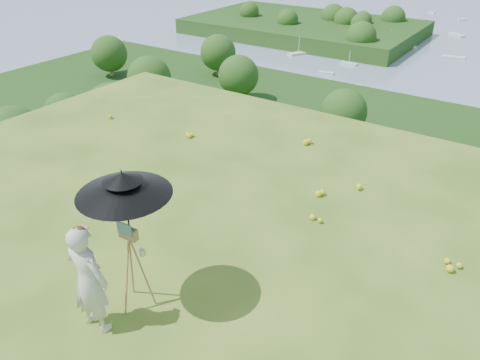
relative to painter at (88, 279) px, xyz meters
The scene contains 10 objects.
ground 1.91m from the painter, 108.24° to the left, with size 14.00×14.00×0.00m, color #3D641C.
forest_slope 47.23m from the painter, 90.85° to the left, with size 140.00×56.00×22.00m, color #10330E.
shoreline_tier 85.02m from the painter, 90.41° to the left, with size 170.00×28.00×8.00m, color #685F53.
peninsula 176.44m from the painter, 115.75° to the left, with size 90.00×60.00×12.00m, color #10330E, non-canonical shape.
slope_trees 39.91m from the painter, 90.85° to the left, with size 110.00×50.00×6.00m, color #1E4715, non-canonical shape.
wildflowers 2.10m from the painter, 105.96° to the left, with size 10.00×10.50×0.12m, color yellow, non-canonical shape.
painter is the anchor object (origin of this frame).
field_easel 0.62m from the painter, 75.13° to the left, with size 0.53×0.53×1.40m, color #A38444, non-canonical shape.
sun_umbrella 1.05m from the painter, 75.66° to the left, with size 1.18×1.18×0.96m, color black, non-canonical shape.
painter_cap 0.75m from the painter, ahead, with size 0.18×0.21×0.10m, color pink, non-canonical shape.
Camera 1 is at (4.58, -4.25, 4.75)m, focal length 35.00 mm.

